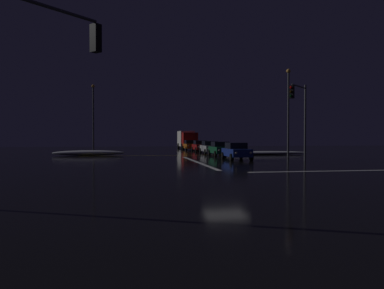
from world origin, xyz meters
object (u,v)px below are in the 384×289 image
Objects in this scene: sedan_silver at (210,147)px; traffic_signal_sw at (36,59)px; sedan_orange at (191,145)px; streetlamp_left_far at (93,113)px; sedan_red at (200,146)px; sedan_blue at (236,151)px; streetlamp_right_near at (288,106)px; traffic_signal_ne at (300,108)px; sedan_green at (220,149)px; box_truck at (187,139)px.

traffic_signal_sw is at bearing -111.26° from sedan_silver.
streetlamp_left_far is at bearing -159.94° from sedan_orange.
streetlamp_left_far is (-14.66, 0.10, 4.46)m from sedan_red.
streetlamp_left_far is (-14.10, -5.15, 4.46)m from sedan_orange.
sedan_red is (0.01, 6.57, 0.00)m from sedan_silver.
sedan_blue and sedan_silver have the same top height.
streetlamp_right_near reaches higher than sedan_red.
sedan_orange is 0.65× the size of traffic_signal_ne.
sedan_green is 30.14m from traffic_signal_sw.
sedan_red is 0.52× the size of box_truck.
sedan_green is 24.10m from box_truck.
sedan_blue and sedan_red have the same top height.
box_truck is (-0.13, 18.42, 0.91)m from sedan_silver.
sedan_orange is at bearing 107.62° from streetlamp_right_near.
traffic_signal_sw is 0.74× the size of streetlamp_left_far.
box_truck is 34.32m from traffic_signal_ne.
sedan_green is 1.00× the size of sedan_red.
traffic_signal_ne reaches higher than sedan_silver.
streetlamp_right_near reaches higher than sedan_orange.
sedan_silver is 11.83m from sedan_orange.
sedan_blue is 1.00× the size of sedan_silver.
streetlamp_right_near is at bearing 51.07° from traffic_signal_sw.
sedan_green is 0.65× the size of traffic_signal_ne.
box_truck is at bearing 89.99° from sedan_blue.
sedan_orange is at bearing 20.06° from streetlamp_left_far.
sedan_green is at bearing -90.46° from sedan_silver.
streetlamp_right_near is (6.16, -15.90, 4.39)m from sedan_red.
streetlamp_left_far reaches higher than sedan_orange.
sedan_orange is (-0.55, 11.82, 0.00)m from sedan_silver.
streetlamp_left_far is (-14.51, 18.98, 4.46)m from sedan_blue.
sedan_green is 0.47× the size of streetlamp_left_far.
sedan_silver is 12.02m from streetlamp_right_near.
box_truck is (-0.09, 24.09, 0.91)m from sedan_green.
sedan_orange is 0.47× the size of streetlamp_left_far.
box_truck reaches higher than sedan_blue.
box_truck is at bearing 76.16° from traffic_signal_sw.
traffic_signal_ne is at bearing -49.09° from streetlamp_left_far.
box_truck is 19.01m from streetlamp_left_far.
streetlamp_right_near is (6.17, -9.33, 4.39)m from sedan_silver.
sedan_green is at bearing -89.80° from box_truck.
sedan_blue is at bearing -90.78° from sedan_green.
streetlamp_left_far reaches higher than sedan_red.
traffic_signal_sw is at bearing -103.84° from box_truck.
sedan_silver and sedan_red have the same top height.
sedan_silver is 0.65× the size of traffic_signal_ne.
streetlamp_right_near reaches higher than sedan_blue.
sedan_blue and sedan_orange have the same top height.
box_truck reaches higher than sedan_silver.
sedan_silver and sedan_orange have the same top height.
streetlamp_left_far reaches higher than traffic_signal_sw.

